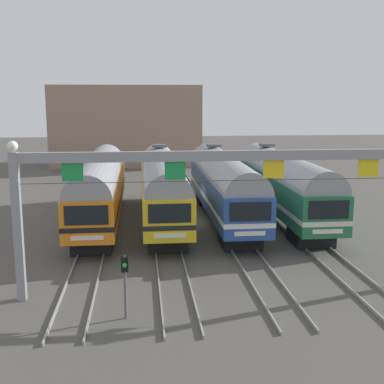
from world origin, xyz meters
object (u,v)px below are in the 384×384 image
commuter_train_yellow (162,185)px  catenary_gantry (225,181)px  yard_signal_mast (125,275)px  commuter_train_orange (100,186)px  commuter_train_blue (223,184)px  commuter_train_green (283,183)px

commuter_train_yellow → catenary_gantry: 13.89m
yard_signal_mast → commuter_train_yellow: bearing=82.2°
commuter_train_orange → commuter_train_blue: bearing=0.0°
catenary_gantry → commuter_train_green: bearing=64.2°
commuter_train_blue → catenary_gantry: size_ratio=0.99×
commuter_train_orange → commuter_train_yellow: bearing=0.1°
commuter_train_orange → commuter_train_blue: 8.70m
yard_signal_mast → commuter_train_orange: bearing=97.8°
commuter_train_yellow → commuter_train_green: 8.70m
catenary_gantry → yard_signal_mast: catenary_gantry is taller
commuter_train_green → catenary_gantry: 15.19m
yard_signal_mast → commuter_train_green: bearing=55.6°
commuter_train_green → yard_signal_mast: (-10.87, -15.88, -0.85)m
commuter_train_blue → commuter_train_green: size_ratio=1.00×
commuter_train_blue → commuter_train_green: 4.35m
commuter_train_blue → catenary_gantry: 13.89m
commuter_train_blue → catenary_gantry: (-2.17, -13.50, 2.45)m
commuter_train_blue → commuter_train_orange: bearing=-180.0°
commuter_train_blue → commuter_train_yellow: bearing=180.0°
commuter_train_yellow → commuter_train_orange: bearing=-179.9°
commuter_train_orange → commuter_train_green: bearing=0.0°
commuter_train_orange → commuter_train_blue: (8.70, 0.00, 0.00)m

